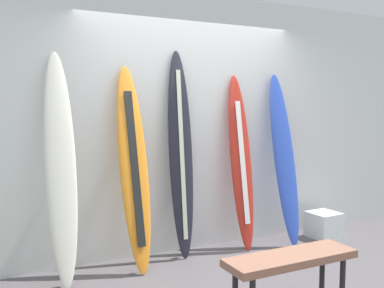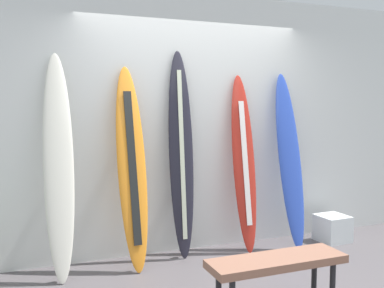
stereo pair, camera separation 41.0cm
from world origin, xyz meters
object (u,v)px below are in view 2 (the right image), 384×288
object	(u,v)px
surfboard_ivory	(59,167)
surfboard_sunset	(132,168)
surfboard_charcoal	(181,156)
bench	(277,265)
surfboard_cobalt	(290,160)
surfboard_crimson	(244,163)
display_block_left	(332,228)

from	to	relation	value
surfboard_ivory	surfboard_sunset	size ratio (longest dim) A/B	1.05
surfboard_sunset	surfboard_charcoal	xyz separation A→B (m)	(0.55, 0.11, 0.09)
bench	surfboard_sunset	bearing A→B (deg)	117.56
surfboard_charcoal	surfboard_cobalt	distance (m)	1.27
surfboard_crimson	display_block_left	bearing A→B (deg)	-7.01
surfboard_sunset	bench	size ratio (longest dim) A/B	1.87
surfboard_cobalt	bench	size ratio (longest dim) A/B	1.85
surfboard_sunset	display_block_left	xyz separation A→B (m)	(2.38, -0.07, -0.83)
surfboard_sunset	bench	bearing A→B (deg)	-62.44
surfboard_ivory	surfboard_crimson	bearing A→B (deg)	1.82
surfboard_ivory	display_block_left	bearing A→B (deg)	-1.39
display_block_left	bench	xyz separation A→B (m)	(-1.63, -1.36, 0.26)
surfboard_ivory	display_block_left	size ratio (longest dim) A/B	5.97
surfboard_crimson	display_block_left	xyz separation A→B (m)	(1.11, -0.14, -0.82)
surfboard_ivory	bench	bearing A→B (deg)	-45.03
surfboard_charcoal	bench	world-z (taller)	surfboard_charcoal
surfboard_ivory	surfboard_sunset	world-z (taller)	surfboard_ivory
surfboard_crimson	bench	size ratio (longest dim) A/B	1.82
surfboard_cobalt	display_block_left	size ratio (longest dim) A/B	5.61
surfboard_charcoal	surfboard_cobalt	bearing A→B (deg)	-5.49
surfboard_crimson	display_block_left	size ratio (longest dim) A/B	5.53
surfboard_crimson	surfboard_ivory	bearing A→B (deg)	-178.18
display_block_left	bench	size ratio (longest dim) A/B	0.33
surfboard_charcoal	display_block_left	size ratio (longest dim) A/B	6.20
surfboard_ivory	surfboard_sunset	xyz separation A→B (m)	(0.69, -0.00, -0.05)
surfboard_ivory	surfboard_crimson	world-z (taller)	surfboard_ivory
surfboard_cobalt	display_block_left	bearing A→B (deg)	-6.56
surfboard_ivory	display_block_left	world-z (taller)	surfboard_ivory
surfboard_sunset	surfboard_cobalt	bearing A→B (deg)	-0.25
surfboard_crimson	surfboard_cobalt	xyz separation A→B (m)	(0.55, -0.07, 0.01)
surfboard_charcoal	display_block_left	xyz separation A→B (m)	(1.83, -0.19, -0.92)
surfboard_crimson	surfboard_cobalt	size ratio (longest dim) A/B	0.99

